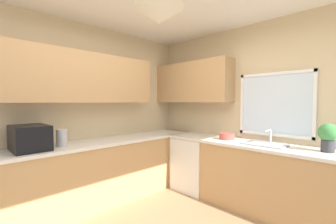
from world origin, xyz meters
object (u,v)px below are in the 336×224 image
object	(u,v)px
kettle	(62,138)
bowl	(227,136)
potted_plant	(328,135)
microwave	(30,138)
sink_assembly	(266,144)
dishwasher	(195,163)

from	to	relation	value
kettle	bowl	size ratio (longest dim) A/B	0.96
kettle	bowl	xyz separation A→B (m)	(1.21, 1.93, -0.06)
kettle	potted_plant	size ratio (longest dim) A/B	0.67
microwave	sink_assembly	world-z (taller)	microwave
sink_assembly	potted_plant	world-z (taller)	potted_plant
dishwasher	sink_assembly	distance (m)	1.23
sink_assembly	potted_plant	size ratio (longest dim) A/B	1.64
sink_assembly	bowl	bearing A→B (deg)	-179.26
dishwasher	sink_assembly	bearing A→B (deg)	1.89
kettle	sink_assembly	bearing A→B (deg)	47.52
microwave	potted_plant	size ratio (longest dim) A/B	1.50
dishwasher	potted_plant	bearing A→B (deg)	2.56
potted_plant	bowl	size ratio (longest dim) A/B	1.43
kettle	bowl	world-z (taller)	kettle
dishwasher	bowl	world-z (taller)	bowl
dishwasher	kettle	size ratio (longest dim) A/B	3.96
bowl	kettle	bearing A→B (deg)	-122.02
kettle	bowl	bearing A→B (deg)	57.98
dishwasher	kettle	bearing A→B (deg)	-108.61
kettle	potted_plant	distance (m)	3.14
bowl	sink_assembly	bearing A→B (deg)	0.74
potted_plant	bowl	world-z (taller)	potted_plant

